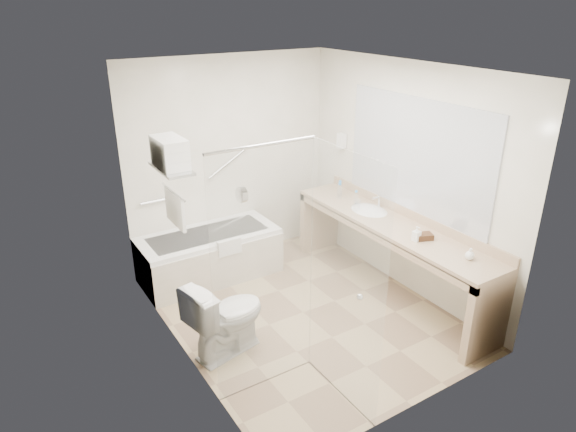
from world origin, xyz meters
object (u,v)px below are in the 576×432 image
toilet (226,317)px  water_bottle_left (340,191)px  bathtub (210,255)px  amenity_basket (423,236)px  vanity_counter (390,241)px

toilet → water_bottle_left: 2.21m
bathtub → water_bottle_left: 1.72m
amenity_basket → water_bottle_left: (-0.01, 1.35, 0.06)m
bathtub → water_bottle_left: water_bottle_left is taller
bathtub → amenity_basket: 2.47m
amenity_basket → water_bottle_left: size_ratio=0.89×
toilet → water_bottle_left: size_ratio=3.88×
toilet → amenity_basket: size_ratio=4.34×
water_bottle_left → amenity_basket: bearing=-89.4°
vanity_counter → amenity_basket: bearing=-91.1°
bathtub → toilet: (-0.45, -1.39, 0.10)m
vanity_counter → toilet: vanity_counter is taller
amenity_basket → vanity_counter: bearing=88.9°
toilet → water_bottle_left: (1.95, 0.88, 0.57)m
toilet → amenity_basket: amenity_basket is taller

